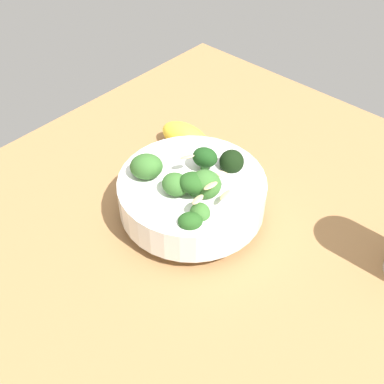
{
  "coord_description": "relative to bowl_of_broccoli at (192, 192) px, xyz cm",
  "views": [
    {
      "loc": [
        35.62,
        26.35,
        45.89
      ],
      "look_at": [
        2.82,
        -3.49,
        4.0
      ],
      "focal_mm": 45.44,
      "sensor_mm": 36.0,
      "label": 1
    }
  ],
  "objects": [
    {
      "name": "ground_plane",
      "position": [
        -2.93,
        3.44,
        -6.34
      ],
      "size": [
        69.12,
        69.12,
        4.61
      ],
      "primitive_type": "cube",
      "color": "#996D42"
    },
    {
      "name": "bowl_of_broccoli",
      "position": [
        0.0,
        0.0,
        0.0
      ],
      "size": [
        18.52,
        18.52,
        9.98
      ],
      "color": "white",
      "rests_on": "ground_plane"
    },
    {
      "name": "lemon_wedge",
      "position": [
        -9.89,
        -10.34,
        -2.06
      ],
      "size": [
        4.77,
        8.45,
        3.94
      ],
      "primitive_type": "ellipsoid",
      "rotation": [
        0.0,
        0.0,
        1.64
      ],
      "color": "yellow",
      "rests_on": "ground_plane"
    }
  ]
}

